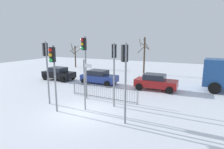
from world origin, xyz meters
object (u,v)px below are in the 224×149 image
object	(u,v)px
traffic_light_rear_right	(114,60)
bare_tree_left	(144,54)
bare_tree_centre	(75,55)
direction_sign_post	(85,82)
traffic_light_rear_left	(125,65)
car_blue_trailing	(99,77)
traffic_light_mid_right	(53,64)
car_black_far	(58,73)
traffic_light_mid_left	(46,59)
car_red_mid	(156,82)
traffic_light_foreground_right	(84,54)

from	to	relation	value
traffic_light_rear_right	bare_tree_left	bearing A→B (deg)	74.21
bare_tree_left	bare_tree_centre	xyz separation A→B (m)	(-12.36, 0.94, -0.58)
traffic_light_rear_right	bare_tree_centre	world-z (taller)	traffic_light_rear_right
direction_sign_post	bare_tree_left	bearing A→B (deg)	108.90
traffic_light_rear_right	traffic_light_rear_left	bearing A→B (deg)	-75.90
car_blue_trailing	traffic_light_rear_left	bearing A→B (deg)	-51.37
traffic_light_mid_right	car_black_far	size ratio (longest dim) A/B	1.10
traffic_light_mid_left	direction_sign_post	bearing A→B (deg)	-64.41
traffic_light_rear_right	car_black_far	world-z (taller)	traffic_light_rear_right
car_red_mid	car_blue_trailing	xyz separation A→B (m)	(-5.87, -0.29, 0.00)
traffic_light_mid_left	car_red_mid	xyz separation A→B (m)	(6.23, 7.10, -2.51)
car_blue_trailing	bare_tree_centre	xyz separation A→B (m)	(-9.83, 9.00, 1.32)
traffic_light_mid_right	traffic_light_rear_right	size ratio (longest dim) A/B	0.97
car_red_mid	car_black_far	bearing A→B (deg)	-177.05
traffic_light_foreground_right	traffic_light_rear_left	distance (m)	4.98
direction_sign_post	bare_tree_left	world-z (taller)	bare_tree_left
traffic_light_mid_left	direction_sign_post	size ratio (longest dim) A/B	1.34
traffic_light_mid_right	car_blue_trailing	world-z (taller)	traffic_light_mid_right
traffic_light_rear_left	traffic_light_mid_left	size ratio (longest dim) A/B	0.99
traffic_light_foreground_right	traffic_light_rear_right	world-z (taller)	traffic_light_foreground_right
car_red_mid	car_black_far	world-z (taller)	same
car_red_mid	car_black_far	xyz separation A→B (m)	(-11.19, -0.51, 0.00)
car_red_mid	car_blue_trailing	size ratio (longest dim) A/B	1.00
traffic_light_foreground_right	traffic_light_rear_right	bearing A→B (deg)	170.25
traffic_light_mid_left	bare_tree_centre	size ratio (longest dim) A/B	1.08
car_black_far	traffic_light_rear_right	bearing A→B (deg)	-25.74
car_blue_trailing	traffic_light_mid_right	bearing A→B (deg)	-80.29
traffic_light_mid_right	traffic_light_rear_right	distance (m)	3.93
traffic_light_foreground_right	bare_tree_left	size ratio (longest dim) A/B	0.97
traffic_light_mid_left	bare_tree_left	xyz separation A→B (m)	(2.89, 14.87, -0.61)
traffic_light_rear_left	bare_tree_centre	distance (m)	22.61
car_red_mid	traffic_light_mid_left	bearing A→B (deg)	-130.89
traffic_light_foreground_right	bare_tree_left	bearing A→B (deg)	-95.85
traffic_light_mid_right	car_red_mid	distance (m)	9.64
traffic_light_mid_right	traffic_light_rear_left	xyz separation A→B (m)	(4.49, 0.53, 0.13)
traffic_light_rear_left	bare_tree_centre	world-z (taller)	traffic_light_rear_left
traffic_light_foreground_right	car_blue_trailing	world-z (taller)	traffic_light_foreground_right
traffic_light_foreground_right	traffic_light_rear_right	distance (m)	2.70
direction_sign_post	car_blue_trailing	distance (m)	7.33
traffic_light_rear_right	bare_tree_centre	size ratio (longest dim) A/B	1.06
traffic_light_rear_right	car_blue_trailing	distance (m)	7.08
traffic_light_foreground_right	traffic_light_rear_left	size ratio (longest dim) A/B	1.09
car_black_far	traffic_light_mid_left	bearing A→B (deg)	-51.14
traffic_light_foreground_right	car_blue_trailing	xyz separation A→B (m)	(-1.50, 4.79, -2.76)
car_blue_trailing	car_black_far	world-z (taller)	same
traffic_light_mid_left	car_blue_trailing	size ratio (longest dim) A/B	1.17
traffic_light_rear_right	direction_sign_post	size ratio (longest dim) A/B	1.31
traffic_light_foreground_right	traffic_light_rear_right	size ratio (longest dim) A/B	1.10
direction_sign_post	car_black_far	xyz separation A→B (m)	(-8.10, 6.47, -1.10)
traffic_light_rear_left	bare_tree_left	distance (m)	15.74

